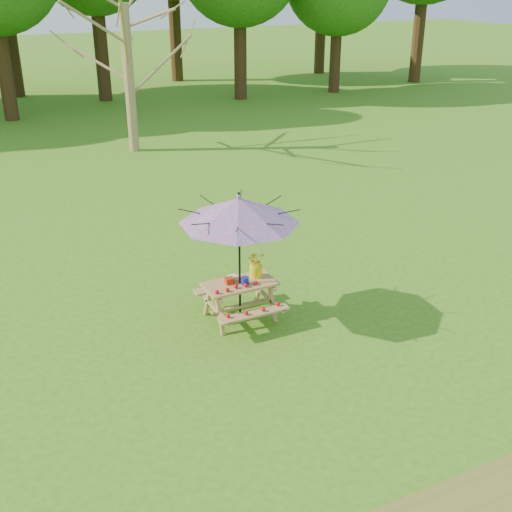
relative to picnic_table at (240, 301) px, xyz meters
name	(u,v)px	position (x,y,z in m)	size (l,w,h in m)	color
picnic_table	(240,301)	(0.00, 0.00, 0.00)	(1.20, 1.32, 0.67)	#9A7045
patio_umbrella	(239,210)	(0.00, 0.00, 1.62)	(2.46, 2.46, 2.25)	black
produce_bins	(237,280)	(-0.04, 0.02, 0.40)	(0.35, 0.39, 0.13)	#AC270D
tomatoes_row	(236,287)	(-0.15, -0.18, 0.38)	(0.77, 0.13, 0.07)	red
flower_bucket	(256,263)	(0.35, 0.10, 0.59)	(0.32, 0.29, 0.47)	yellow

